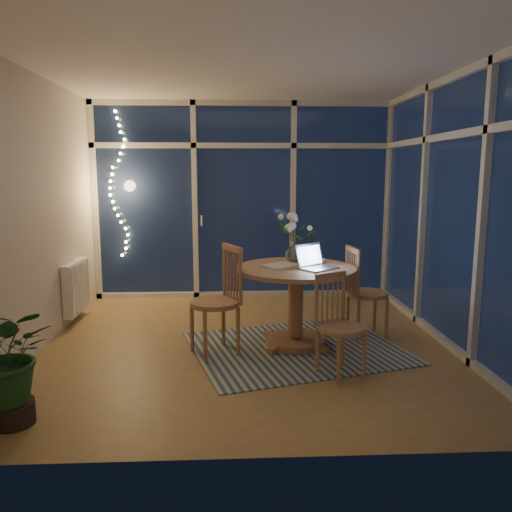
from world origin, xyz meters
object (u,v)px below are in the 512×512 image
at_px(chair_left, 214,300).
at_px(chair_right, 367,291).
at_px(chair_front, 341,326).
at_px(flower_vase, 295,251).
at_px(potted_plant, 10,371).
at_px(dining_table, 295,307).
at_px(laptop, 319,256).

bearing_deg(chair_left, chair_right, 80.18).
relative_size(chair_front, flower_vase, 4.13).
bearing_deg(potted_plant, chair_left, 43.81).
xyz_separation_m(chair_left, chair_front, (1.07, -0.56, -0.08)).
distance_m(dining_table, chair_left, 0.81).
bearing_deg(flower_vase, chair_front, -76.50).
height_order(chair_left, laptop, same).
bearing_deg(laptop, flower_vase, 73.98).
height_order(dining_table, chair_right, chair_right).
bearing_deg(chair_left, chair_front, 36.96).
bearing_deg(chair_left, dining_table, 78.86).
bearing_deg(chair_right, laptop, 113.93).
height_order(dining_table, flower_vase, flower_vase).
bearing_deg(chair_right, potted_plant, 113.70).
bearing_deg(flower_vase, dining_table, -95.73).
bearing_deg(chair_front, chair_left, 124.44).
bearing_deg(dining_table, potted_plant, -145.14).
relative_size(chair_front, laptop, 2.55).
height_order(chair_left, chair_right, chair_left).
bearing_deg(chair_right, flower_vase, 77.79).
xyz_separation_m(laptop, potted_plant, (-2.30, -1.36, -0.53)).
bearing_deg(laptop, dining_table, 113.66).
relative_size(flower_vase, potted_plant, 0.28).
distance_m(chair_left, chair_right, 1.61).
xyz_separation_m(chair_left, chair_right, (1.55, 0.43, -0.04)).
relative_size(chair_left, flower_vase, 4.92).
bearing_deg(flower_vase, laptop, -67.23).
distance_m(laptop, flower_vase, 0.44).
distance_m(chair_front, potted_plant, 2.48).
relative_size(chair_left, potted_plant, 1.36).
height_order(dining_table, chair_left, chair_left).
distance_m(dining_table, laptop, 0.56).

